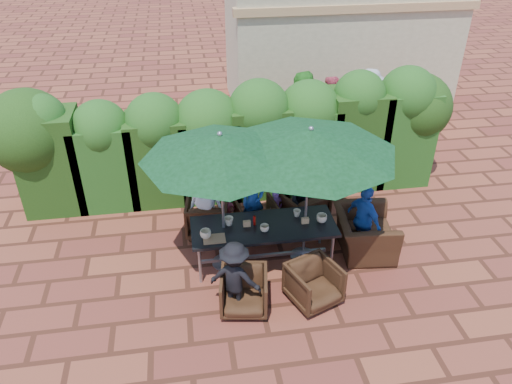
{
  "coord_description": "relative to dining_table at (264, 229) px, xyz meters",
  "views": [
    {
      "loc": [
        -0.96,
        -6.55,
        5.54
      ],
      "look_at": [
        0.14,
        0.4,
        1.13
      ],
      "focal_mm": 35.0,
      "sensor_mm": 36.0,
      "label": 1
    }
  ],
  "objects": [
    {
      "name": "adult_far_right",
      "position": [
        0.88,
        0.86,
        -0.09
      ],
      "size": [
        0.59,
        0.39,
        1.17
      ],
      "primitive_type": "imported",
      "rotation": [
        0.0,
        0.0,
        -0.09
      ],
      "color": "black",
      "rests_on": "ground"
    },
    {
      "name": "adult_end_right",
      "position": [
        1.73,
        0.02,
        -0.02
      ],
      "size": [
        0.66,
        0.86,
        1.31
      ],
      "primitive_type": "imported",
      "rotation": [
        0.0,
        0.0,
        1.98
      ],
      "color": "#2155B3",
      "rests_on": "ground"
    },
    {
      "name": "chair_far_mid",
      "position": [
        0.02,
        0.83,
        -0.32
      ],
      "size": [
        0.79,
        0.76,
        0.72
      ],
      "primitive_type": "imported",
      "rotation": [
        0.0,
        0.0,
        3.3
      ],
      "color": "black",
      "rests_on": "ground"
    },
    {
      "name": "chair_near_left",
      "position": [
        -0.47,
        -1.02,
        -0.32
      ],
      "size": [
        0.79,
        0.75,
        0.71
      ],
      "primitive_type": "imported",
      "rotation": [
        0.0,
        0.0,
        -0.16
      ],
      "color": "black",
      "rests_on": "ground"
    },
    {
      "name": "chair_far_left",
      "position": [
        -0.87,
        1.0,
        -0.29
      ],
      "size": [
        0.84,
        0.8,
        0.77
      ],
      "primitive_type": "imported",
      "rotation": [
        0.0,
        0.0,
        3.01
      ],
      "color": "black",
      "rests_on": "ground"
    },
    {
      "name": "serving_tray",
      "position": [
        -0.83,
        -0.24,
        0.08
      ],
      "size": [
        0.35,
        0.25,
        0.02
      ],
      "primitive_type": "cube",
      "color": "#926B47",
      "rests_on": "dining_table"
    },
    {
      "name": "hedge_wall",
      "position": [
        -0.23,
        2.36,
        0.66
      ],
      "size": [
        9.1,
        1.6,
        2.49
      ],
      "color": "#17320D",
      "rests_on": "ground"
    },
    {
      "name": "number_block_right",
      "position": [
        0.68,
        -0.03,
        0.12
      ],
      "size": [
        0.12,
        0.06,
        0.1
      ],
      "primitive_type": "cube",
      "color": "#DDAB71",
      "rests_on": "dining_table"
    },
    {
      "name": "cup_c",
      "position": [
        -0.01,
        -0.15,
        0.13
      ],
      "size": [
        0.15,
        0.15,
        0.12
      ],
      "primitive_type": "imported",
      "color": "beige",
      "rests_on": "dining_table"
    },
    {
      "name": "cup_d",
      "position": [
        0.6,
        0.19,
        0.13
      ],
      "size": [
        0.13,
        0.13,
        0.12
      ],
      "primitive_type": "imported",
      "color": "beige",
      "rests_on": "dining_table"
    },
    {
      "name": "umbrella_right",
      "position": [
        0.7,
        0.03,
        1.54
      ],
      "size": [
        2.73,
        2.73,
        2.46
      ],
      "color": "gray",
      "rests_on": "ground"
    },
    {
      "name": "chair_near_right",
      "position": [
        0.6,
        -1.03,
        -0.31
      ],
      "size": [
        0.9,
        0.87,
        0.72
      ],
      "primitive_type": "imported",
      "rotation": [
        0.0,
        0.0,
        0.38
      ],
      "color": "black",
      "rests_on": "ground"
    },
    {
      "name": "dining_table",
      "position": [
        0.0,
        0.0,
        0.0
      ],
      "size": [
        2.37,
        0.9,
        0.75
      ],
      "color": "black",
      "rests_on": "ground"
    },
    {
      "name": "adult_far_left",
      "position": [
        -0.88,
        0.86,
        -0.03
      ],
      "size": [
        0.72,
        0.56,
        1.29
      ],
      "primitive_type": "imported",
      "rotation": [
        0.0,
        0.0,
        -0.33
      ],
      "color": "silver",
      "rests_on": "ground"
    },
    {
      "name": "pedestrian_b",
      "position": [
        2.31,
        4.29,
        0.16
      ],
      "size": [
        0.94,
        0.81,
        1.68
      ],
      "primitive_type": "imported",
      "rotation": [
        0.0,
        0.0,
        3.63
      ],
      "color": "#BF4357",
      "rests_on": "ground"
    },
    {
      "name": "chair_end_right",
      "position": [
        1.78,
        0.04,
        -0.19
      ],
      "size": [
        0.84,
        1.19,
        0.98
      ],
      "primitive_type": "imported",
      "rotation": [
        0.0,
        0.0,
        1.46
      ],
      "color": "black",
      "rests_on": "ground"
    },
    {
      "name": "child_left",
      "position": [
        -0.49,
        0.99,
        -0.31
      ],
      "size": [
        0.3,
        0.26,
        0.74
      ],
      "primitive_type": "imported",
      "rotation": [
        0.0,
        0.0,
        -0.17
      ],
      "color": "#BF4357",
      "rests_on": "ground"
    },
    {
      "name": "number_block_left",
      "position": [
        -0.27,
        0.03,
        0.12
      ],
      "size": [
        0.12,
        0.06,
        0.1
      ],
      "primitive_type": "cube",
      "color": "#DDAB71",
      "rests_on": "dining_table"
    },
    {
      "name": "cup_e",
      "position": [
        0.96,
        -0.04,
        0.14
      ],
      "size": [
        0.18,
        0.18,
        0.14
      ],
      "primitive_type": "imported",
      "color": "beige",
      "rests_on": "dining_table"
    },
    {
      "name": "ketchup_bottle",
      "position": [
        -0.14,
        0.05,
        0.16
      ],
      "size": [
        0.04,
        0.04,
        0.17
      ],
      "primitive_type": "cylinder",
      "color": "#B20C0A",
      "rests_on": "dining_table"
    },
    {
      "name": "cup_b",
      "position": [
        -0.56,
        0.11,
        0.15
      ],
      "size": [
        0.15,
        0.15,
        0.14
      ],
      "primitive_type": "imported",
      "color": "beige",
      "rests_on": "dining_table"
    },
    {
      "name": "cup_a",
      "position": [
        -0.96,
        -0.18,
        0.14
      ],
      "size": [
        0.18,
        0.18,
        0.14
      ],
      "primitive_type": "imported",
      "color": "beige",
      "rests_on": "dining_table"
    },
    {
      "name": "building",
      "position": [
        3.3,
        7.03,
        0.93
      ],
      "size": [
        6.2,
        3.08,
        3.2
      ],
      "color": "beige",
      "rests_on": "ground"
    },
    {
      "name": "sauce_bottle",
      "position": [
        -0.14,
        0.06,
        0.16
      ],
      "size": [
        0.04,
        0.04,
        0.17
      ],
      "primitive_type": "cylinder",
      "color": "#4C230C",
      "rests_on": "dining_table"
    },
    {
      "name": "umbrella_left",
      "position": [
        -0.65,
        0.06,
        1.54
      ],
      "size": [
        2.43,
        2.43,
        2.46
      ],
      "color": "gray",
      "rests_on": "ground"
    },
    {
      "name": "adult_near_left",
      "position": [
        -0.6,
        -1.02,
        -0.07
      ],
      "size": [
        0.85,
        0.65,
        1.21
      ],
      "primitive_type": "imported",
      "rotation": [
        0.0,
        0.0,
        2.71
      ],
      "color": "black",
      "rests_on": "ground"
    },
    {
      "name": "adult_far_mid",
      "position": [
        -0.04,
        0.92,
        -0.03
      ],
      "size": [
        0.58,
        0.53,
        1.29
      ],
      "primitive_type": "imported",
      "rotation": [
        0.0,
        0.0,
        0.39
      ],
      "color": "#2155B3",
      "rests_on": "ground"
    },
    {
      "name": "chair_far_right",
      "position": [
        0.9,
        0.98,
        -0.28
      ],
      "size": [
        0.99,
        0.97,
        0.79
      ],
      "primitive_type": "imported",
      "rotation": [
        0.0,
        0.0,
        3.56
      ],
      "color": "black",
      "rests_on": "ground"
    },
    {
      "name": "pedestrian_a",
      "position": [
        1.64,
        4.16,
        0.27
      ],
      "size": [
        1.72,
        1.67,
        1.89
      ],
      "primitive_type": "imported",
      "rotation": [
        0.0,
        0.0,
        2.39
      ],
      "color": "#2D8524",
      "rests_on": "ground"
    },
    {
      "name": "ground",
      "position": [
        -0.2,
        0.04,
        -0.68
      ],
      "size": [
        80.0,
        80.0,
        0.0
      ],
      "primitive_type": "plane",
      "color": "brown",
      "rests_on": "ground"
    },
    {
      "name": "child_right",
      "position": [
        0.41,
        0.98,
        -0.29
      ],
      "size": [
        0.31,
        0.27,
        0.76
      ],
      "primitive_type": "imported",
      "rotation": [
        0.0,
        0.0,
        0.19
      ],
      "color": "#8B51B0",
      "rests_on": "ground"
    },
    {
      "name": "pedestrian_c",
      "position": [
        3.35,
        4.44,
        0.2
      ],
      "size": [
        1.23,
        0.91,
        1.75
      ],
      "primitive_type": "imported",
      "rotation": [
        0.0,
        0.0,
        2.74
      ],
      "color": "#9A9CA3",
      "rests_on": "ground"
    }
  ]
}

